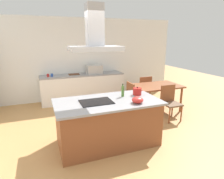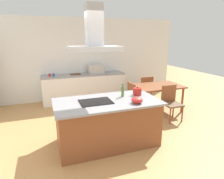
{
  "view_description": "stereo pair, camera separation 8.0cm",
  "coord_description": "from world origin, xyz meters",
  "px_view_note": "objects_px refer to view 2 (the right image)",
  "views": [
    {
      "loc": [
        -1.19,
        -3.34,
        2.08
      ],
      "look_at": [
        0.24,
        0.4,
        1.0
      ],
      "focal_mm": 31.17,
      "sensor_mm": 36.0,
      "label": 1
    },
    {
      "loc": [
        -1.11,
        -3.37,
        2.08
      ],
      "look_at": [
        0.24,
        0.4,
        1.0
      ],
      "focal_mm": 31.17,
      "sensor_mm": 36.0,
      "label": 2
    }
  ],
  "objects_px": {
    "countertop_microwave": "(96,69)",
    "chair_facing_island": "(171,101)",
    "olive_oil_bottle": "(123,91)",
    "mixing_bowl": "(137,100)",
    "chair_facing_back_wall": "(145,88)",
    "cutting_board": "(76,74)",
    "dining_table": "(157,88)",
    "tea_kettle": "(137,92)",
    "chair_at_left_end": "(127,97)",
    "coffee_mug_red": "(50,75)",
    "coffee_mug_blue": "(54,75)",
    "cooktop": "(96,102)",
    "range_hood": "(94,36)"
  },
  "relations": [
    {
      "from": "cutting_board",
      "to": "chair_facing_island",
      "type": "distance_m",
      "value": 3.13
    },
    {
      "from": "chair_facing_back_wall",
      "to": "countertop_microwave",
      "type": "bearing_deg",
      "value": 144.47
    },
    {
      "from": "mixing_bowl",
      "to": "cutting_board",
      "type": "bearing_deg",
      "value": 100.31
    },
    {
      "from": "olive_oil_bottle",
      "to": "mixing_bowl",
      "type": "bearing_deg",
      "value": -79.71
    },
    {
      "from": "chair_facing_back_wall",
      "to": "coffee_mug_red",
      "type": "bearing_deg",
      "value": 161.78
    },
    {
      "from": "chair_at_left_end",
      "to": "range_hood",
      "type": "height_order",
      "value": "range_hood"
    },
    {
      "from": "coffee_mug_red",
      "to": "cutting_board",
      "type": "bearing_deg",
      "value": 5.84
    },
    {
      "from": "coffee_mug_blue",
      "to": "dining_table",
      "type": "relative_size",
      "value": 0.06
    },
    {
      "from": "cooktop",
      "to": "countertop_microwave",
      "type": "bearing_deg",
      "value": 74.83
    },
    {
      "from": "cooktop",
      "to": "coffee_mug_red",
      "type": "relative_size",
      "value": 6.67
    },
    {
      "from": "coffee_mug_blue",
      "to": "range_hood",
      "type": "height_order",
      "value": "range_hood"
    },
    {
      "from": "olive_oil_bottle",
      "to": "chair_facing_island",
      "type": "xyz_separation_m",
      "value": [
        1.53,
        0.42,
        -0.5
      ]
    },
    {
      "from": "chair_facing_island",
      "to": "cooktop",
      "type": "bearing_deg",
      "value": -164.79
    },
    {
      "from": "tea_kettle",
      "to": "chair_at_left_end",
      "type": "bearing_deg",
      "value": 75.82
    },
    {
      "from": "dining_table",
      "to": "chair_facing_back_wall",
      "type": "bearing_deg",
      "value": 90.0
    },
    {
      "from": "chair_facing_back_wall",
      "to": "cutting_board",
      "type": "bearing_deg",
      "value": 153.35
    },
    {
      "from": "mixing_bowl",
      "to": "tea_kettle",
      "type": "bearing_deg",
      "value": 62.57
    },
    {
      "from": "cooktop",
      "to": "dining_table",
      "type": "distance_m",
      "value": 2.49
    },
    {
      "from": "chair_at_left_end",
      "to": "olive_oil_bottle",
      "type": "bearing_deg",
      "value": -119.27
    },
    {
      "from": "countertop_microwave",
      "to": "coffee_mug_red",
      "type": "bearing_deg",
      "value": -178.72
    },
    {
      "from": "cooktop",
      "to": "coffee_mug_blue",
      "type": "bearing_deg",
      "value": 101.59
    },
    {
      "from": "mixing_bowl",
      "to": "countertop_microwave",
      "type": "distance_m",
      "value": 3.2
    },
    {
      "from": "olive_oil_bottle",
      "to": "dining_table",
      "type": "bearing_deg",
      "value": 35.51
    },
    {
      "from": "cutting_board",
      "to": "chair_facing_back_wall",
      "type": "height_order",
      "value": "cutting_board"
    },
    {
      "from": "chair_at_left_end",
      "to": "chair_facing_island",
      "type": "bearing_deg",
      "value": -36.01
    },
    {
      "from": "cutting_board",
      "to": "chair_facing_back_wall",
      "type": "distance_m",
      "value": 2.31
    },
    {
      "from": "cutting_board",
      "to": "tea_kettle",
      "type": "bearing_deg",
      "value": -73.19
    },
    {
      "from": "range_hood",
      "to": "cooktop",
      "type": "bearing_deg",
      "value": 0.0
    },
    {
      "from": "chair_at_left_end",
      "to": "chair_facing_island",
      "type": "height_order",
      "value": "same"
    },
    {
      "from": "olive_oil_bottle",
      "to": "coffee_mug_blue",
      "type": "xyz_separation_m",
      "value": [
        -1.2,
        2.7,
        -0.07
      ]
    },
    {
      "from": "chair_facing_back_wall",
      "to": "chair_facing_island",
      "type": "height_order",
      "value": "same"
    },
    {
      "from": "countertop_microwave",
      "to": "chair_facing_island",
      "type": "relative_size",
      "value": 0.56
    },
    {
      "from": "olive_oil_bottle",
      "to": "countertop_microwave",
      "type": "bearing_deg",
      "value": 86.46
    },
    {
      "from": "coffee_mug_blue",
      "to": "chair_facing_island",
      "type": "distance_m",
      "value": 3.58
    },
    {
      "from": "mixing_bowl",
      "to": "coffee_mug_red",
      "type": "distance_m",
      "value": 3.47
    },
    {
      "from": "chair_facing_back_wall",
      "to": "chair_at_left_end",
      "type": "distance_m",
      "value": 1.13
    },
    {
      "from": "olive_oil_bottle",
      "to": "tea_kettle",
      "type": "bearing_deg",
      "value": -0.56
    },
    {
      "from": "countertop_microwave",
      "to": "cutting_board",
      "type": "bearing_deg",
      "value": 175.75
    },
    {
      "from": "mixing_bowl",
      "to": "dining_table",
      "type": "relative_size",
      "value": 0.15
    },
    {
      "from": "olive_oil_bottle",
      "to": "coffee_mug_blue",
      "type": "relative_size",
      "value": 2.96
    },
    {
      "from": "olive_oil_bottle",
      "to": "coffee_mug_red",
      "type": "relative_size",
      "value": 2.96
    },
    {
      "from": "tea_kettle",
      "to": "cutting_board",
      "type": "distance_m",
      "value": 2.9
    },
    {
      "from": "cooktop",
      "to": "mixing_bowl",
      "type": "height_order",
      "value": "mixing_bowl"
    },
    {
      "from": "tea_kettle",
      "to": "coffee_mug_blue",
      "type": "distance_m",
      "value": 3.11
    },
    {
      "from": "cooktop",
      "to": "chair_at_left_end",
      "type": "relative_size",
      "value": 0.67
    },
    {
      "from": "olive_oil_bottle",
      "to": "range_hood",
      "type": "height_order",
      "value": "range_hood"
    },
    {
      "from": "chair_facing_island",
      "to": "coffee_mug_blue",
      "type": "bearing_deg",
      "value": 140.12
    },
    {
      "from": "olive_oil_bottle",
      "to": "range_hood",
      "type": "relative_size",
      "value": 0.3
    },
    {
      "from": "countertop_microwave",
      "to": "coffee_mug_red",
      "type": "distance_m",
      "value": 1.49
    },
    {
      "from": "dining_table",
      "to": "tea_kettle",
      "type": "bearing_deg",
      "value": -137.49
    }
  ]
}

